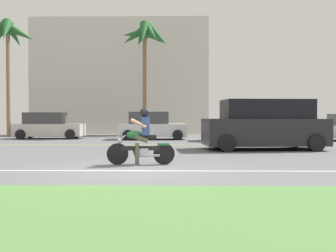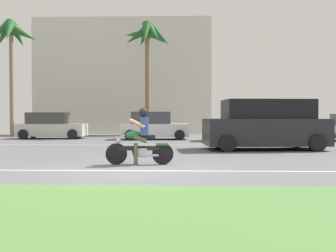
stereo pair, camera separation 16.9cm
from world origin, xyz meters
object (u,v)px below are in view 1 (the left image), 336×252
Objects in this scene: motorcyclist at (141,141)px; parked_car_2 at (243,126)px; suv_nearby at (265,125)px; parked_car_1 at (152,126)px; palm_tree_0 at (7,38)px; palm_tree_1 at (145,41)px; parked_car_0 at (48,126)px.

parked_car_2 reaches higher than motorcyclist.
parked_car_2 is (0.08, 5.42, -0.19)m from suv_nearby.
suv_nearby is 1.28× the size of parked_car_1.
parked_car_1 is 11.12m from palm_tree_0.
palm_tree_1 is (8.72, -0.07, -0.19)m from palm_tree_0.
parked_car_0 is 6.07m from parked_car_1.
suv_nearby is 1.26× the size of parked_car_0.
parked_car_1 is 0.51× the size of palm_tree_0.
parked_car_0 is at bearing -32.91° from palm_tree_0.
motorcyclist is 15.19m from palm_tree_1.
suv_nearby is at bearing 47.92° from motorcyclist.
suv_nearby is at bearing -60.02° from palm_tree_1.
suv_nearby is at bearing -90.86° from parked_car_2.
parked_car_1 is at bearing 92.05° from motorcyclist.
suv_nearby reaches higher than parked_car_2.
suv_nearby is at bearing -54.27° from parked_car_1.
parked_car_0 is 0.52× the size of palm_tree_0.
suv_nearby is (4.39, 4.86, 0.30)m from motorcyclist.
palm_tree_0 is (-9.70, 14.23, 5.58)m from motorcyclist.
parked_car_0 is 0.54× the size of palm_tree_1.
motorcyclist is 6.56m from suv_nearby.
palm_tree_0 reaches higher than parked_car_2.
palm_tree_0 is (-3.24, 2.10, 5.52)m from parked_car_0.
motorcyclist is at bearing -87.95° from parked_car_1.
suv_nearby is at bearing -33.62° from palm_tree_0.
palm_tree_1 is (-5.45, 3.88, 5.28)m from parked_car_2.
parked_car_2 is at bearing -9.59° from parked_car_0.
parked_car_0 is 0.96× the size of parked_car_2.
suv_nearby is 0.66× the size of palm_tree_0.
suv_nearby reaches higher than motorcyclist.
palm_tree_1 is (-0.56, 2.62, 5.32)m from parked_car_1.
motorcyclist is at bearing -132.08° from suv_nearby.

